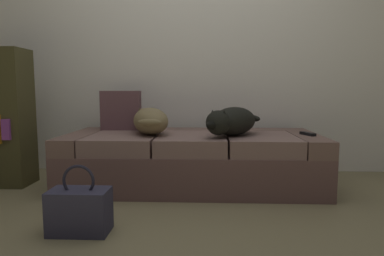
{
  "coord_description": "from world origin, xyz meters",
  "views": [
    {
      "loc": [
        0.11,
        -1.67,
        0.78
      ],
      "look_at": [
        0.0,
        0.98,
        0.48
      ],
      "focal_mm": 31.72,
      "sensor_mm": 36.0,
      "label": 1
    }
  ],
  "objects_px": {
    "tv_remote": "(308,134)",
    "throw_pillow": "(121,110)",
    "handbag": "(80,210)",
    "dog_tan": "(150,120)",
    "dog_dark": "(231,121)",
    "couch": "(192,160)"
  },
  "relations": [
    {
      "from": "tv_remote",
      "to": "throw_pillow",
      "type": "bearing_deg",
      "value": 148.54
    },
    {
      "from": "tv_remote",
      "to": "handbag",
      "type": "relative_size",
      "value": 0.4
    },
    {
      "from": "dog_tan",
      "to": "tv_remote",
      "type": "relative_size",
      "value": 3.97
    },
    {
      "from": "dog_tan",
      "to": "throw_pillow",
      "type": "distance_m",
      "value": 0.4
    },
    {
      "from": "tv_remote",
      "to": "handbag",
      "type": "xyz_separation_m",
      "value": [
        -1.47,
        -0.89,
        -0.31
      ]
    },
    {
      "from": "dog_dark",
      "to": "tv_remote",
      "type": "height_order",
      "value": "dog_dark"
    },
    {
      "from": "dog_tan",
      "to": "dog_dark",
      "type": "xyz_separation_m",
      "value": [
        0.64,
        -0.09,
        0.0
      ]
    },
    {
      "from": "dog_tan",
      "to": "handbag",
      "type": "xyz_separation_m",
      "value": [
        -0.23,
        -0.92,
        -0.41
      ]
    },
    {
      "from": "couch",
      "to": "dog_dark",
      "type": "relative_size",
      "value": 3.39
    },
    {
      "from": "couch",
      "to": "dog_dark",
      "type": "bearing_deg",
      "value": -22.0
    },
    {
      "from": "tv_remote",
      "to": "handbag",
      "type": "distance_m",
      "value": 1.74
    },
    {
      "from": "dog_tan",
      "to": "throw_pillow",
      "type": "xyz_separation_m",
      "value": [
        -0.29,
        0.26,
        0.06
      ]
    },
    {
      "from": "handbag",
      "to": "dog_dark",
      "type": "bearing_deg",
      "value": 43.5
    },
    {
      "from": "throw_pillow",
      "to": "dog_dark",
      "type": "bearing_deg",
      "value": -20.84
    },
    {
      "from": "dog_dark",
      "to": "couch",
      "type": "bearing_deg",
      "value": 158.0
    },
    {
      "from": "dog_tan",
      "to": "throw_pillow",
      "type": "bearing_deg",
      "value": 138.12
    },
    {
      "from": "throw_pillow",
      "to": "dog_tan",
      "type": "bearing_deg",
      "value": -41.88
    },
    {
      "from": "throw_pillow",
      "to": "handbag",
      "type": "relative_size",
      "value": 0.9
    },
    {
      "from": "couch",
      "to": "tv_remote",
      "type": "xyz_separation_m",
      "value": [
        0.9,
        -0.07,
        0.23
      ]
    },
    {
      "from": "throw_pillow",
      "to": "handbag",
      "type": "distance_m",
      "value": 1.28
    },
    {
      "from": "dog_dark",
      "to": "throw_pillow",
      "type": "distance_m",
      "value": 1.01
    },
    {
      "from": "tv_remote",
      "to": "couch",
      "type": "bearing_deg",
      "value": 155.37
    }
  ]
}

